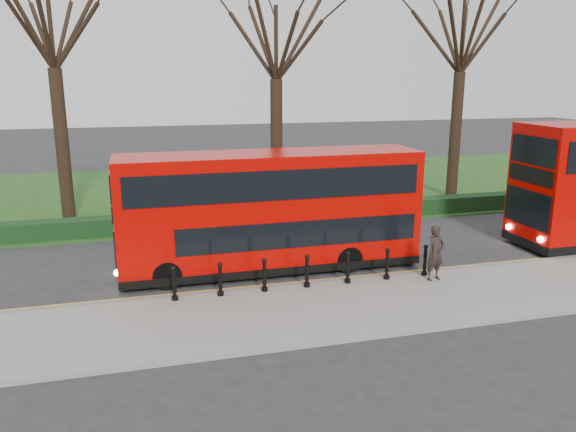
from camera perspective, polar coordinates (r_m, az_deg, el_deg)
name	(u,v)px	position (r m, az deg, el deg)	size (l,w,h in m)	color
ground	(291,277)	(18.99, 0.28, -6.23)	(120.00, 120.00, 0.00)	#28282B
pavement	(318,310)	(16.30, 3.11, -9.52)	(60.00, 4.00, 0.15)	gray
kerb	(299,285)	(18.07, 1.13, -7.07)	(60.00, 0.25, 0.16)	slate
grass_verge	(223,190)	(33.17, -6.59, 2.61)	(60.00, 18.00, 0.06)	#1C4517
hedge	(251,217)	(25.21, -3.80, -0.15)	(60.00, 0.90, 0.80)	black
yellow_line_outer	(296,284)	(18.36, 0.87, -6.94)	(60.00, 0.10, 0.01)	yellow
yellow_line_inner	(295,282)	(18.54, 0.70, -6.73)	(60.00, 0.10, 0.01)	yellow
tree_left	(49,14)	(27.48, -23.09, 18.36)	(8.04, 8.04, 12.57)	black
tree_mid	(276,34)	(28.05, -1.23, 17.96)	(7.46, 7.46, 11.66)	black
tree_right	(463,28)	(31.98, 17.35, 17.73)	(7.87, 7.87, 12.30)	black
bollard_row	(307,272)	(17.59, 1.94, -5.67)	(8.31, 0.15, 1.00)	black
bus_lead	(271,212)	(19.20, -1.78, 0.41)	(10.27, 2.36, 4.08)	#B60300
pedestrian	(435,253)	(18.67, 14.75, -3.66)	(0.66, 0.43, 1.81)	black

